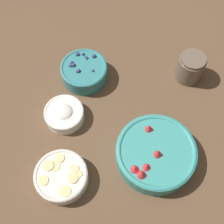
# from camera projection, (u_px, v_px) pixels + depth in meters

# --- Properties ---
(ground_plane) EXTENTS (4.00, 4.00, 0.00)m
(ground_plane) POSITION_uv_depth(u_px,v_px,m) (126.00, 112.00, 1.00)
(ground_plane) COLOR brown
(bowl_strawberries) EXTENTS (0.23, 0.23, 0.08)m
(bowl_strawberries) POSITION_uv_depth(u_px,v_px,m) (155.00, 153.00, 0.90)
(bowl_strawberries) COLOR teal
(bowl_strawberries) RESTS_ON ground_plane
(bowl_blueberries) EXTENTS (0.15, 0.15, 0.07)m
(bowl_blueberries) POSITION_uv_depth(u_px,v_px,m) (84.00, 71.00, 1.04)
(bowl_blueberries) COLOR teal
(bowl_blueberries) RESTS_ON ground_plane
(bowl_bananas) EXTENTS (0.15, 0.15, 0.05)m
(bowl_bananas) POSITION_uv_depth(u_px,v_px,m) (61.00, 176.00, 0.88)
(bowl_bananas) COLOR silver
(bowl_bananas) RESTS_ON ground_plane
(bowl_cream) EXTENTS (0.12, 0.12, 0.05)m
(bowl_cream) POSITION_uv_depth(u_px,v_px,m) (64.00, 114.00, 0.97)
(bowl_cream) COLOR white
(bowl_cream) RESTS_ON ground_plane
(jar_chocolate) EXTENTS (0.09, 0.09, 0.10)m
(jar_chocolate) POSITION_uv_depth(u_px,v_px,m) (190.00, 68.00, 1.03)
(jar_chocolate) COLOR brown
(jar_chocolate) RESTS_ON ground_plane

